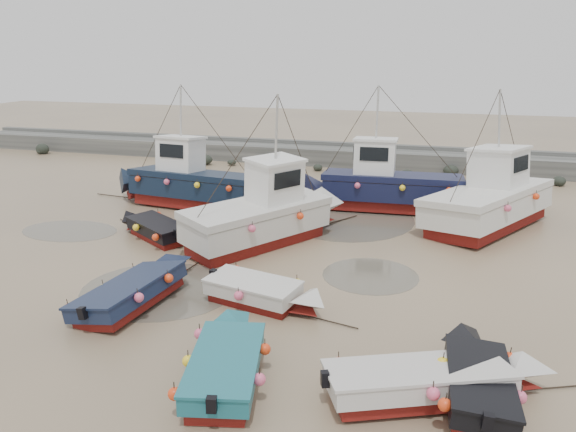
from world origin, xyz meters
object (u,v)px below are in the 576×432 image
dinghy_1 (139,287)px  dinghy_2 (227,358)px  dinghy_3 (434,379)px  cabin_boat_2 (380,184)px  dinghy_5 (263,290)px  cabin_boat_1 (268,212)px  cabin_boat_3 (496,198)px  dinghy_4 (154,225)px  cabin_boat_0 (185,181)px  person (214,211)px  dinghy_6 (476,374)px

dinghy_1 → dinghy_2: bearing=-31.0°
dinghy_3 → cabin_boat_2: size_ratio=0.63×
dinghy_5 → cabin_boat_1: (-1.82, 5.96, 0.80)m
cabin_boat_1 → dinghy_1: bearing=-76.1°
cabin_boat_3 → dinghy_1: bearing=-104.2°
dinghy_3 → dinghy_4: size_ratio=1.27×
cabin_boat_0 → person: bearing=-96.7°
cabin_boat_0 → dinghy_4: bearing=-161.8°
dinghy_1 → cabin_boat_2: bearing=71.4°
dinghy_6 → cabin_boat_1: cabin_boat_1 is taller
cabin_boat_1 → cabin_boat_3: 10.78m
dinghy_2 → cabin_boat_0: bearing=106.5°
cabin_boat_0 → dinghy_6: bearing=-126.7°
dinghy_1 → dinghy_5: 4.06m
dinghy_4 → dinghy_5: bearing=-94.4°
dinghy_1 → dinghy_3: bearing=-11.0°
person → dinghy_1: bearing=73.2°
person → dinghy_3: bearing=102.6°
dinghy_3 → cabin_boat_0: 19.31m
dinghy_3 → cabin_boat_2: 16.59m
dinghy_5 → dinghy_6: same height
dinghy_1 → dinghy_4: 6.68m
dinghy_6 → dinghy_1: bearing=164.2°
cabin_boat_0 → person: cabin_boat_0 is taller
dinghy_1 → dinghy_3: size_ratio=1.01×
dinghy_6 → cabin_boat_2: 16.35m
cabin_boat_3 → dinghy_3: bearing=-68.7°
dinghy_1 → dinghy_2: 5.52m
dinghy_3 → dinghy_6: bearing=93.0°
dinghy_3 → dinghy_5: size_ratio=1.22×
dinghy_2 → dinghy_3: 5.01m
cabin_boat_2 → dinghy_4: bearing=126.5°
cabin_boat_1 → cabin_boat_2: size_ratio=0.87×
cabin_boat_0 → cabin_boat_2: 10.14m
dinghy_2 → dinghy_6: size_ratio=1.03×
dinghy_6 → cabin_boat_0: cabin_boat_0 is taller
person → dinghy_4: bearing=52.8°
dinghy_5 → cabin_boat_3: (7.57, 11.26, 0.77)m
dinghy_4 → cabin_boat_0: (-1.04, 5.15, 0.79)m
dinghy_2 → cabin_boat_2: cabin_boat_2 is taller
cabin_boat_1 → person: cabin_boat_1 is taller
cabin_boat_1 → dinghy_2: bearing=-45.9°
dinghy_3 → cabin_boat_0: size_ratio=0.63×
dinghy_3 → cabin_boat_2: bearing=168.0°
cabin_boat_0 → cabin_boat_1: (6.04, -4.37, 0.01)m
dinghy_1 → cabin_boat_0: 11.88m
dinghy_2 → cabin_boat_1: size_ratio=0.65×
dinghy_4 → cabin_boat_0: bearing=44.3°
dinghy_6 → person: size_ratio=3.00×
dinghy_2 → person: bearing=101.4°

